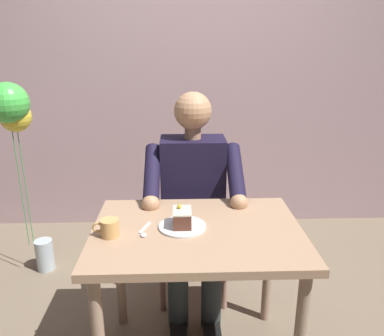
# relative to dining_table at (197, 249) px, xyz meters

# --- Properties ---
(cafe_rear_panel) EXTENTS (6.40, 0.12, 3.00)m
(cafe_rear_panel) POSITION_rel_dining_table_xyz_m (0.00, -1.61, 0.88)
(cafe_rear_panel) COLOR #B08F94
(cafe_rear_panel) RESTS_ON ground
(dining_table) EXTENTS (0.93, 0.67, 0.72)m
(dining_table) POSITION_rel_dining_table_xyz_m (0.00, 0.00, 0.00)
(dining_table) COLOR tan
(dining_table) RESTS_ON ground
(chair) EXTENTS (0.42, 0.42, 0.91)m
(chair) POSITION_rel_dining_table_xyz_m (0.00, -0.63, -0.11)
(chair) COLOR #A37969
(chair) RESTS_ON ground
(seated_person) EXTENTS (0.53, 0.58, 1.25)m
(seated_person) POSITION_rel_dining_table_xyz_m (0.00, -0.46, 0.04)
(seated_person) COLOR black
(seated_person) RESTS_ON ground
(dessert_plate) EXTENTS (0.21, 0.21, 0.01)m
(dessert_plate) POSITION_rel_dining_table_xyz_m (0.07, -0.02, 0.11)
(dessert_plate) COLOR white
(dessert_plate) RESTS_ON dining_table
(cake_slice) EXTENTS (0.08, 0.11, 0.09)m
(cake_slice) POSITION_rel_dining_table_xyz_m (0.07, -0.02, 0.15)
(cake_slice) COLOR brown
(cake_slice) RESTS_ON dessert_plate
(coffee_cup) EXTENTS (0.11, 0.08, 0.08)m
(coffee_cup) POSITION_rel_dining_table_xyz_m (0.37, 0.05, 0.14)
(coffee_cup) COLOR tan
(coffee_cup) RESTS_ON dining_table
(dessert_spoon) EXTENTS (0.05, 0.14, 0.01)m
(dessert_spoon) POSITION_rel_dining_table_xyz_m (0.23, 0.02, 0.11)
(dessert_spoon) COLOR silver
(dessert_spoon) RESTS_ON dining_table
(balloon_display) EXTENTS (0.26, 0.26, 1.28)m
(balloon_display) POSITION_rel_dining_table_xyz_m (1.07, -0.79, 0.39)
(balloon_display) COLOR #B2C1C6
(balloon_display) RESTS_ON ground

